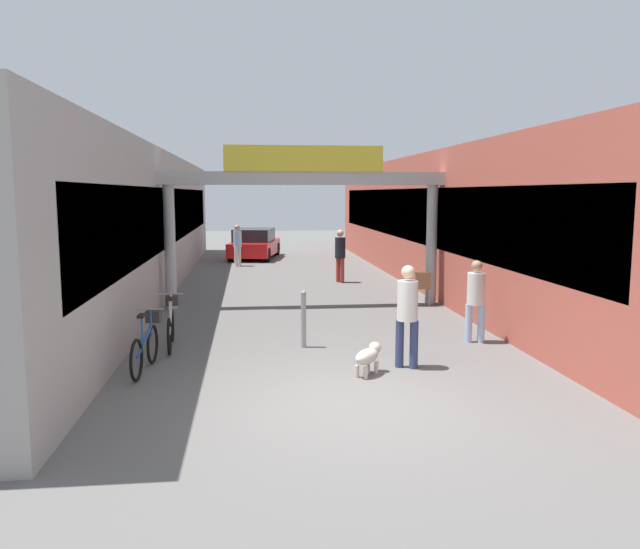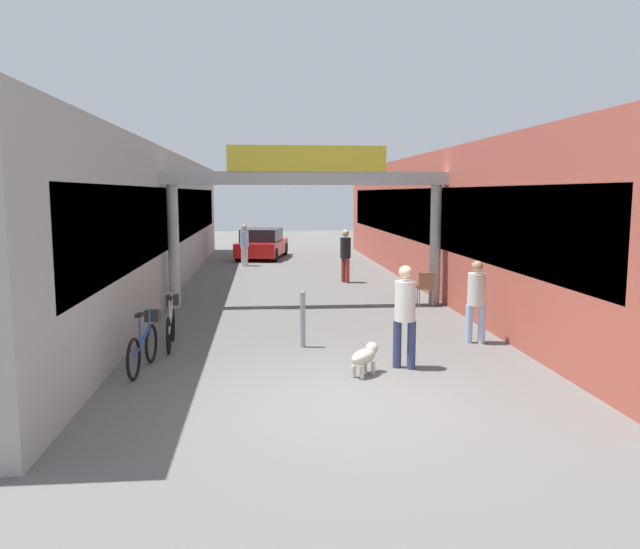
{
  "view_description": "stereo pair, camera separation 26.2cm",
  "coord_description": "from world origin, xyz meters",
  "px_view_note": "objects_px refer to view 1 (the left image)",
  "views": [
    {
      "loc": [
        -1.37,
        -8.3,
        2.89
      ],
      "look_at": [
        0.0,
        3.81,
        1.3
      ],
      "focal_mm": 35.0,
      "sensor_mm": 36.0,
      "label": 1
    },
    {
      "loc": [
        -1.11,
        -8.32,
        2.89
      ],
      "look_at": [
        0.0,
        3.81,
        1.3
      ],
      "focal_mm": 35.0,
      "sensor_mm": 36.0,
      "label": 2
    }
  ],
  "objects_px": {
    "bollard_post_metal": "(304,319)",
    "cafe_chair_wood_nearer": "(422,285)",
    "pedestrian_carrying_crate": "(340,252)",
    "pedestrian_elderly_walking": "(237,243)",
    "parked_car_red": "(255,244)",
    "bicycle_silver_second": "(171,324)",
    "pedestrian_with_dog": "(407,309)",
    "dog_on_leash": "(368,356)",
    "pedestrian_companion": "(476,296)",
    "bicycle_blue_nearest": "(146,344)"
  },
  "relations": [
    {
      "from": "bicycle_blue_nearest",
      "to": "bicycle_silver_second",
      "type": "relative_size",
      "value": 1.0
    },
    {
      "from": "pedestrian_companion",
      "to": "bicycle_silver_second",
      "type": "relative_size",
      "value": 0.95
    },
    {
      "from": "pedestrian_with_dog",
      "to": "pedestrian_carrying_crate",
      "type": "xyz_separation_m",
      "value": [
        0.34,
        10.03,
        0.0
      ]
    },
    {
      "from": "pedestrian_carrying_crate",
      "to": "parked_car_red",
      "type": "height_order",
      "value": "pedestrian_carrying_crate"
    },
    {
      "from": "pedestrian_carrying_crate",
      "to": "cafe_chair_wood_nearer",
      "type": "relative_size",
      "value": 1.94
    },
    {
      "from": "pedestrian_companion",
      "to": "parked_car_red",
      "type": "distance_m",
      "value": 16.89
    },
    {
      "from": "pedestrian_carrying_crate",
      "to": "parked_car_red",
      "type": "relative_size",
      "value": 0.41
    },
    {
      "from": "pedestrian_with_dog",
      "to": "bicycle_silver_second",
      "type": "bearing_deg",
      "value": 154.71
    },
    {
      "from": "dog_on_leash",
      "to": "bicycle_blue_nearest",
      "type": "bearing_deg",
      "value": 169.46
    },
    {
      "from": "pedestrian_with_dog",
      "to": "pedestrian_companion",
      "type": "xyz_separation_m",
      "value": [
        1.77,
        1.6,
        -0.07
      ]
    },
    {
      "from": "pedestrian_elderly_walking",
      "to": "parked_car_red",
      "type": "xyz_separation_m",
      "value": [
        0.7,
        2.95,
        -0.3
      ]
    },
    {
      "from": "pedestrian_elderly_walking",
      "to": "parked_car_red",
      "type": "bearing_deg",
      "value": 76.68
    },
    {
      "from": "pedestrian_with_dog",
      "to": "dog_on_leash",
      "type": "xyz_separation_m",
      "value": [
        -0.71,
        -0.32,
        -0.68
      ]
    },
    {
      "from": "pedestrian_companion",
      "to": "cafe_chair_wood_nearer",
      "type": "distance_m",
      "value": 3.99
    },
    {
      "from": "pedestrian_companion",
      "to": "pedestrian_carrying_crate",
      "type": "height_order",
      "value": "pedestrian_carrying_crate"
    },
    {
      "from": "pedestrian_companion",
      "to": "parked_car_red",
      "type": "relative_size",
      "value": 0.38
    },
    {
      "from": "bollard_post_metal",
      "to": "cafe_chair_wood_nearer",
      "type": "distance_m",
      "value": 5.25
    },
    {
      "from": "bicycle_silver_second",
      "to": "parked_car_red",
      "type": "bearing_deg",
      "value": 83.9
    },
    {
      "from": "pedestrian_elderly_walking",
      "to": "cafe_chair_wood_nearer",
      "type": "bearing_deg",
      "value": -62.66
    },
    {
      "from": "dog_on_leash",
      "to": "bollard_post_metal",
      "type": "height_order",
      "value": "bollard_post_metal"
    },
    {
      "from": "pedestrian_companion",
      "to": "bicycle_silver_second",
      "type": "distance_m",
      "value": 5.88
    },
    {
      "from": "pedestrian_elderly_walking",
      "to": "bollard_post_metal",
      "type": "xyz_separation_m",
      "value": [
        1.48,
        -13.45,
        -0.39
      ]
    },
    {
      "from": "cafe_chair_wood_nearer",
      "to": "parked_car_red",
      "type": "relative_size",
      "value": 0.21
    },
    {
      "from": "bicycle_blue_nearest",
      "to": "bollard_post_metal",
      "type": "relative_size",
      "value": 1.55
    },
    {
      "from": "pedestrian_companion",
      "to": "bicycle_blue_nearest",
      "type": "height_order",
      "value": "pedestrian_companion"
    },
    {
      "from": "pedestrian_with_dog",
      "to": "cafe_chair_wood_nearer",
      "type": "xyz_separation_m",
      "value": [
        1.83,
        5.57,
        -0.45
      ]
    },
    {
      "from": "pedestrian_companion",
      "to": "dog_on_leash",
      "type": "bearing_deg",
      "value": -142.13
    },
    {
      "from": "pedestrian_with_dog",
      "to": "bicycle_silver_second",
      "type": "height_order",
      "value": "pedestrian_with_dog"
    },
    {
      "from": "pedestrian_with_dog",
      "to": "bicycle_blue_nearest",
      "type": "height_order",
      "value": "pedestrian_with_dog"
    },
    {
      "from": "pedestrian_carrying_crate",
      "to": "cafe_chair_wood_nearer",
      "type": "height_order",
      "value": "pedestrian_carrying_crate"
    },
    {
      "from": "bollard_post_metal",
      "to": "cafe_chair_wood_nearer",
      "type": "relative_size",
      "value": 1.22
    },
    {
      "from": "bollard_post_metal",
      "to": "pedestrian_with_dog",
      "type": "bearing_deg",
      "value": -44.93
    },
    {
      "from": "pedestrian_elderly_walking",
      "to": "cafe_chair_wood_nearer",
      "type": "relative_size",
      "value": 1.86
    },
    {
      "from": "bicycle_blue_nearest",
      "to": "cafe_chair_wood_nearer",
      "type": "xyz_separation_m",
      "value": [
        6.11,
        5.23,
        0.1
      ]
    },
    {
      "from": "cafe_chair_wood_nearer",
      "to": "bicycle_silver_second",
      "type": "bearing_deg",
      "value": -148.31
    },
    {
      "from": "pedestrian_carrying_crate",
      "to": "bollard_post_metal",
      "type": "bearing_deg",
      "value": -102.84
    },
    {
      "from": "pedestrian_with_dog",
      "to": "dog_on_leash",
      "type": "height_order",
      "value": "pedestrian_with_dog"
    },
    {
      "from": "pedestrian_elderly_walking",
      "to": "dog_on_leash",
      "type": "xyz_separation_m",
      "value": [
        2.35,
        -15.35,
        -0.64
      ]
    },
    {
      "from": "bollard_post_metal",
      "to": "bicycle_blue_nearest",
      "type": "bearing_deg",
      "value": -155.33
    },
    {
      "from": "bicycle_silver_second",
      "to": "bollard_post_metal",
      "type": "relative_size",
      "value": 1.56
    },
    {
      "from": "pedestrian_elderly_walking",
      "to": "parked_car_red",
      "type": "height_order",
      "value": "pedestrian_elderly_walking"
    },
    {
      "from": "pedestrian_elderly_walking",
      "to": "bicycle_silver_second",
      "type": "relative_size",
      "value": 0.98
    },
    {
      "from": "pedestrian_companion",
      "to": "pedestrian_carrying_crate",
      "type": "xyz_separation_m",
      "value": [
        -1.43,
        8.42,
        0.07
      ]
    },
    {
      "from": "dog_on_leash",
      "to": "bollard_post_metal",
      "type": "bearing_deg",
      "value": 114.75
    },
    {
      "from": "parked_car_red",
      "to": "bicycle_silver_second",
      "type": "bearing_deg",
      "value": -96.1
    },
    {
      "from": "pedestrian_carrying_crate",
      "to": "dog_on_leash",
      "type": "height_order",
      "value": "pedestrian_carrying_crate"
    },
    {
      "from": "pedestrian_companion",
      "to": "parked_car_red",
      "type": "bearing_deg",
      "value": 104.17
    },
    {
      "from": "pedestrian_carrying_crate",
      "to": "pedestrian_elderly_walking",
      "type": "height_order",
      "value": "pedestrian_carrying_crate"
    },
    {
      "from": "pedestrian_carrying_crate",
      "to": "cafe_chair_wood_nearer",
      "type": "xyz_separation_m",
      "value": [
        1.49,
        -4.45,
        -0.45
      ]
    },
    {
      "from": "dog_on_leash",
      "to": "parked_car_red",
      "type": "height_order",
      "value": "parked_car_red"
    }
  ]
}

